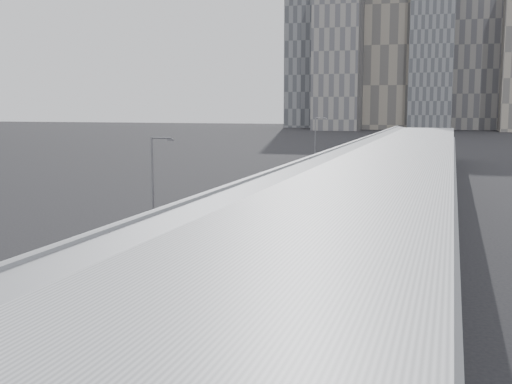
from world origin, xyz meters
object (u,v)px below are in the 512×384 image
at_px(bus_5, 330,178).
at_px(bus_7, 354,160).
at_px(shipping_container, 327,160).
at_px(suv, 348,154).
at_px(bus_4, 300,191).
at_px(bus_2, 230,233).
at_px(bus_1, 155,280).
at_px(street_lamp_near, 155,182).
at_px(bus_6, 342,170).
at_px(bus_8, 365,156).
at_px(street_lamp_far, 316,141).
at_px(bus_3, 269,210).

bearing_deg(bus_5, bus_7, 89.70).
distance_m(bus_5, bus_7, 27.82).
distance_m(bus_5, shipping_container, 35.55).
bearing_deg(suv, bus_4, -71.33).
distance_m(bus_2, bus_5, 41.75).
bearing_deg(bus_2, bus_1, -84.14).
distance_m(bus_2, shipping_container, 76.87).
relative_size(bus_2, shipping_container, 2.16).
bearing_deg(bus_2, bus_5, 93.93).
distance_m(bus_7, street_lamp_near, 67.80).
distance_m(bus_6, bus_8, 29.60).
relative_size(bus_7, street_lamp_far, 1.47).
bearing_deg(bus_7, shipping_container, 136.89).
xyz_separation_m(bus_7, bus_8, (0.32, 13.19, -0.09)).
xyz_separation_m(bus_6, bus_7, (-0.59, 16.41, 0.20)).
distance_m(bus_6, street_lamp_near, 51.63).
distance_m(bus_2, bus_8, 82.74).
height_order(bus_3, street_lamp_near, street_lamp_near).
distance_m(bus_5, suv, 56.51).
height_order(bus_6, suv, bus_6).
bearing_deg(street_lamp_far, bus_2, -84.40).
distance_m(bus_3, bus_6, 41.21).
bearing_deg(street_lamp_far, street_lamp_near, -91.22).
bearing_deg(bus_3, suv, 98.35).
distance_m(bus_3, street_lamp_near, 12.64).
height_order(bus_7, suv, bus_7).
bearing_deg(bus_4, bus_7, 84.49).
bearing_deg(bus_2, bus_4, 95.62).
bearing_deg(bus_3, bus_5, 93.51).
xyz_separation_m(bus_1, bus_8, (-0.53, 96.75, 0.05)).
relative_size(bus_8, street_lamp_far, 1.39).
height_order(bus_6, street_lamp_near, street_lamp_near).
height_order(bus_7, bus_8, bus_7).
bearing_deg(bus_4, bus_2, -94.12).
xyz_separation_m(bus_3, bus_7, (-0.27, 57.62, 0.13)).
xyz_separation_m(street_lamp_far, shipping_container, (-0.68, 13.70, -4.33)).
height_order(bus_5, bus_6, bus_6).
bearing_deg(shipping_container, bus_8, 40.61).
bearing_deg(street_lamp_near, bus_2, -16.51).
height_order(shipping_container, suv, shipping_container).
distance_m(bus_7, street_lamp_far, 9.56).
height_order(bus_4, bus_7, bus_7).
xyz_separation_m(bus_4, suv, (-5.37, 71.19, -0.78)).
distance_m(bus_1, bus_2, 14.01).
bearing_deg(bus_5, bus_3, -92.97).
distance_m(bus_7, suv, 28.89).
bearing_deg(bus_6, bus_8, 90.60).
relative_size(bus_5, suv, 2.28).
bearing_deg(bus_7, bus_3, -85.03).
relative_size(bus_5, street_lamp_near, 1.37).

